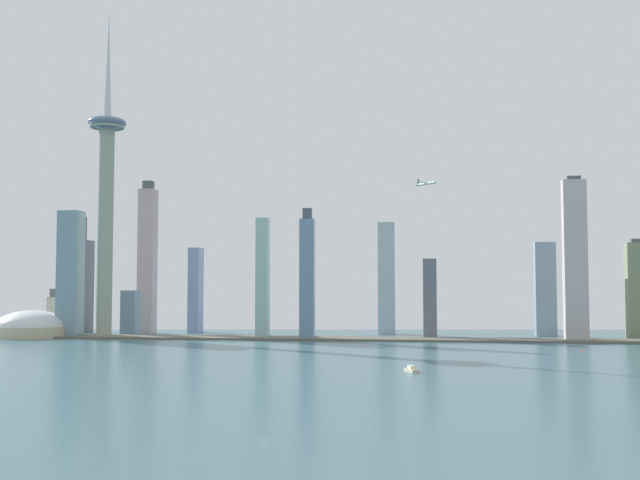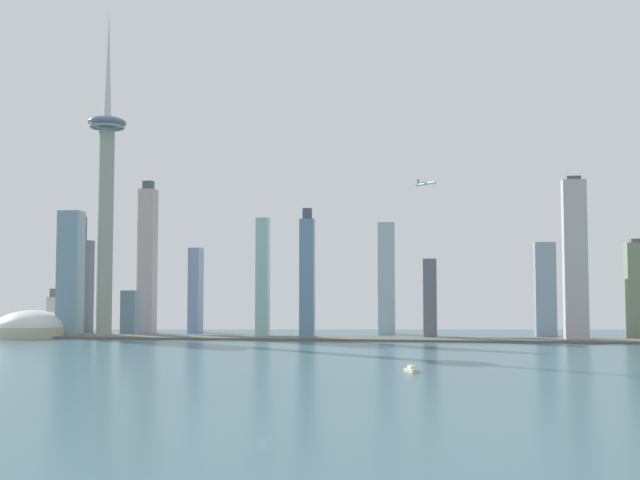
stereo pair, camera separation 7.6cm
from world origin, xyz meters
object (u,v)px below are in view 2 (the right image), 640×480
at_px(stadium_dome, 32,328).
at_px(skyscraper_10, 387,278).
at_px(observation_tower, 106,186).
at_px(skyscraper_12, 70,274).
at_px(skyscraper_7, 196,290).
at_px(channel_buoy_0, 582,351).
at_px(skyscraper_13, 263,278).
at_px(skyscraper_0, 575,259).
at_px(skyscraper_1, 54,314).
at_px(skyscraper_5, 147,259).
at_px(skyscraper_4, 85,286).
at_px(boat_0, 412,369).
at_px(airplane, 426,183).
at_px(skyscraper_2, 545,289).
at_px(skyscraper_3, 430,299).
at_px(skyscraper_9, 130,313).
at_px(skyscraper_8, 639,290).
at_px(skyscraper_6, 307,277).

height_order(stadium_dome, skyscraper_10, skyscraper_10).
height_order(observation_tower, skyscraper_12, observation_tower).
xyz_separation_m(skyscraper_7, channel_buoy_0, (417.93, -227.32, -51.63)).
bearing_deg(skyscraper_12, channel_buoy_0, -13.03).
bearing_deg(stadium_dome, skyscraper_13, 3.07).
bearing_deg(channel_buoy_0, skyscraper_10, 128.76).
xyz_separation_m(skyscraper_0, skyscraper_13, (-333.05, 3.98, -18.75)).
bearing_deg(skyscraper_1, skyscraper_5, 12.72).
bearing_deg(skyscraper_4, boat_0, -43.34).
bearing_deg(skyscraper_13, airplane, 8.98).
bearing_deg(skyscraper_1, skyscraper_4, 45.07).
bearing_deg(skyscraper_0, skyscraper_5, 171.05).
height_order(skyscraper_2, skyscraper_4, skyscraper_4).
distance_m(skyscraper_3, boat_0, 329.08).
height_order(skyscraper_3, skyscraper_4, skyscraper_4).
height_order(skyscraper_13, channel_buoy_0, skyscraper_13).
xyz_separation_m(skyscraper_9, channel_buoy_0, (477.87, -163.19, -25.27)).
height_order(skyscraper_7, boat_0, skyscraper_7).
xyz_separation_m(observation_tower, airplane, (362.71, 29.16, 0.69)).
relative_size(skyscraper_5, skyscraper_8, 1.72).
bearing_deg(skyscraper_9, skyscraper_2, 5.55).
xyz_separation_m(observation_tower, skyscraper_13, (182.71, 0.74, -105.05)).
bearing_deg(skyscraper_1, skyscraper_7, 16.46).
relative_size(skyscraper_7, boat_0, 6.96).
height_order(skyscraper_12, skyscraper_13, skyscraper_12).
bearing_deg(stadium_dome, skyscraper_12, 10.22).
bearing_deg(skyscraper_7, skyscraper_0, -13.01).
height_order(skyscraper_6, skyscraper_9, skyscraper_6).
distance_m(skyscraper_7, skyscraper_13, 144.10).
height_order(observation_tower, skyscraper_7, observation_tower).
distance_m(skyscraper_4, skyscraper_6, 308.57).
bearing_deg(observation_tower, skyscraper_3, 3.09).
bearing_deg(observation_tower, skyscraper_12, -171.16).
bearing_deg(skyscraper_4, airplane, -6.51).
distance_m(skyscraper_13, channel_buoy_0, 344.78).
relative_size(skyscraper_7, skyscraper_10, 0.78).
bearing_deg(channel_buoy_0, skyscraper_0, 80.76).
xyz_separation_m(skyscraper_1, boat_0, (433.32, -356.13, -22.62)).
height_order(skyscraper_4, airplane, airplane).
distance_m(observation_tower, skyscraper_10, 345.47).
bearing_deg(skyscraper_13, skyscraper_5, 155.25).
xyz_separation_m(skyscraper_3, skyscraper_10, (-50.22, 74.99, 23.32)).
bearing_deg(skyscraper_6, observation_tower, 175.62).
distance_m(skyscraper_5, channel_buoy_0, 522.12).
bearing_deg(airplane, skyscraper_12, -126.68).
distance_m(skyscraper_7, skyscraper_12, 156.40).
distance_m(skyscraper_9, airplane, 374.94).
bearing_deg(skyscraper_3, observation_tower, -176.91).
relative_size(stadium_dome, skyscraper_4, 0.57).
relative_size(skyscraper_8, skyscraper_12, 0.76).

